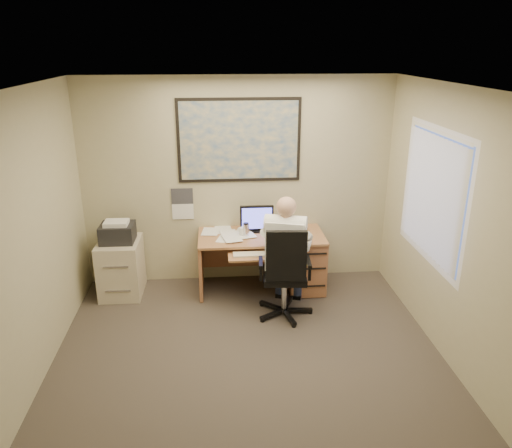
{
  "coord_description": "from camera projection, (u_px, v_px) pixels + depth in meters",
  "views": [
    {
      "loc": [
        -0.3,
        -4.02,
        3.05
      ],
      "look_at": [
        0.16,
        1.3,
        1.11
      ],
      "focal_mm": 35.0,
      "sensor_mm": 36.0,
      "label": 1
    }
  ],
  "objects": [
    {
      "name": "world_map",
      "position": [
        239.0,
        141.0,
        6.27
      ],
      "size": [
        1.56,
        0.03,
        1.06
      ],
      "primitive_type": "cube",
      "color": "#1E4C93",
      "rests_on": "room_shell"
    },
    {
      "name": "filing_cabinet",
      "position": [
        121.0,
        263.0,
        6.34
      ],
      "size": [
        0.53,
        0.63,
        0.99
      ],
      "rotation": [
        0.0,
        0.0,
        -0.02
      ],
      "color": "beige",
      "rests_on": "ground"
    },
    {
      "name": "window_blinds",
      "position": [
        433.0,
        196.0,
        5.21
      ],
      "size": [
        0.06,
        1.4,
        1.3
      ],
      "primitive_type": null,
      "color": "beige",
      "rests_on": "room_shell"
    },
    {
      "name": "desk",
      "position": [
        286.0,
        256.0,
        6.51
      ],
      "size": [
        1.6,
        0.97,
        1.09
      ],
      "color": "#AF784B",
      "rests_on": "ground"
    },
    {
      "name": "office_chair",
      "position": [
        285.0,
        290.0,
        5.82
      ],
      "size": [
        0.74,
        0.74,
        1.15
      ],
      "rotation": [
        0.0,
        0.0,
        -0.08
      ],
      "color": "black",
      "rests_on": "ground"
    },
    {
      "name": "person",
      "position": [
        284.0,
        257.0,
        5.77
      ],
      "size": [
        0.82,
        1.0,
        1.45
      ],
      "primitive_type": null,
      "rotation": [
        0.0,
        0.0,
        -0.29
      ],
      "color": "white",
      "rests_on": "office_chair"
    },
    {
      "name": "room_shell",
      "position": [
        251.0,
        249.0,
        4.37
      ],
      "size": [
        4.0,
        4.5,
        2.7
      ],
      "color": "#3D362F",
      "rests_on": "ground"
    },
    {
      "name": "wall_calendar",
      "position": [
        183.0,
        204.0,
        6.5
      ],
      "size": [
        0.28,
        0.01,
        0.42
      ],
      "primitive_type": "cube",
      "color": "white",
      "rests_on": "room_shell"
    }
  ]
}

